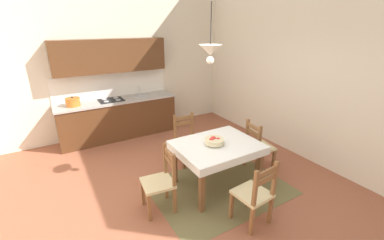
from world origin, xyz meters
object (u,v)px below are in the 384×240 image
dining_table (217,151)px  dining_chair_camera_side (255,195)px  kitchen_cabinetry (117,101)px  dining_chair_kitchen_side (187,140)px  fruit_bowl (214,141)px  pendant_lamp (210,51)px  dining_chair_tv_side (160,182)px  dining_chair_window_side (258,147)px

dining_table → dining_chair_camera_side: bearing=-94.4°
kitchen_cabinetry → dining_table: bearing=-73.9°
dining_chair_kitchen_side → dining_chair_camera_side: bearing=-91.8°
fruit_bowl → pendant_lamp: pendant_lamp is taller
dining_chair_tv_side → fruit_bowl: bearing=3.7°
dining_chair_tv_side → dining_chair_kitchen_side: size_ratio=1.00×
dining_chair_kitchen_side → fruit_bowl: size_ratio=3.10×
kitchen_cabinetry → dining_table: size_ratio=2.05×
pendant_lamp → fruit_bowl: bearing=-69.3°
kitchen_cabinetry → dining_chair_tv_side: 2.87m
dining_table → fruit_bowl: 0.20m
dining_chair_kitchen_side → dining_chair_camera_side: same height
dining_table → dining_chair_window_side: 0.96m
dining_table → fruit_bowl: fruit_bowl is taller
kitchen_cabinetry → dining_chair_tv_side: (-0.19, -2.84, -0.41)m
fruit_bowl → dining_chair_kitchen_side: bearing=87.6°
kitchen_cabinetry → fruit_bowl: 2.88m
dining_chair_camera_side → dining_table: bearing=85.6°
dining_chair_window_side → dining_chair_kitchen_side: (-0.96, 0.89, 0.00)m
dining_table → dining_chair_tv_side: dining_chair_tv_side is taller
kitchen_cabinetry → dining_chair_window_side: kitchen_cabinetry is taller
dining_chair_tv_side → pendant_lamp: size_ratio=1.16×
dining_chair_tv_side → fruit_bowl: 1.02m
kitchen_cabinetry → pendant_lamp: pendant_lamp is taller
dining_chair_camera_side → dining_chair_kitchen_side: bearing=88.2°
fruit_bowl → dining_chair_window_side: bearing=1.6°
dining_table → dining_chair_window_side: (0.94, 0.03, -0.18)m
dining_chair_kitchen_side → dining_table: bearing=-89.1°
pendant_lamp → dining_table: bearing=-50.0°
fruit_bowl → pendant_lamp: bearing=110.7°
kitchen_cabinetry → dining_chair_tv_side: size_ratio=2.82×
kitchen_cabinetry → dining_chair_camera_side: bearing=-78.9°
dining_chair_window_side → dining_chair_camera_side: bearing=-136.3°
dining_table → dining_chair_camera_side: (-0.07, -0.94, -0.18)m
fruit_bowl → dining_chair_camera_side: bearing=-91.1°
dining_table → dining_chair_tv_side: (-1.00, -0.05, -0.18)m
dining_chair_kitchen_side → dining_chair_camera_side: 1.86m
dining_table → pendant_lamp: 1.53m
kitchen_cabinetry → dining_chair_kitchen_side: bearing=-66.9°
dining_chair_camera_side → pendant_lamp: pendant_lamp is taller
kitchen_cabinetry → dining_chair_tv_side: bearing=-93.9°
kitchen_cabinetry → pendant_lamp: size_ratio=3.26×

